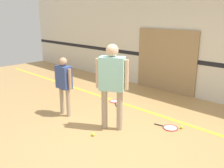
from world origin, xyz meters
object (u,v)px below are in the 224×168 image
at_px(racket_spare_on_floor, 170,128).
at_px(tennis_ball_near_instructor, 93,134).
at_px(person_instructor, 112,78).
at_px(tennis_ball_by_spare_racket, 182,127).
at_px(person_student_left, 64,80).
at_px(racket_second_spare, 115,101).

height_order(racket_spare_on_floor, tennis_ball_near_instructor, tennis_ball_near_instructor).
height_order(person_instructor, tennis_ball_near_instructor, person_instructor).
bearing_deg(tennis_ball_near_instructor, tennis_ball_by_spare_racket, 54.40).
xyz_separation_m(person_student_left, tennis_ball_near_instructor, (1.27, -0.25, -0.81)).
distance_m(person_instructor, person_student_left, 1.35).
bearing_deg(person_student_left, racket_spare_on_floor, 26.25).
distance_m(person_instructor, racket_spare_on_floor, 1.62).
bearing_deg(person_student_left, tennis_ball_near_instructor, -12.11).
bearing_deg(person_student_left, racket_second_spare, 80.86).
bearing_deg(tennis_ball_by_spare_racket, person_instructor, -136.00).
distance_m(racket_spare_on_floor, tennis_ball_by_spare_racket, 0.24).
relative_size(person_student_left, tennis_ball_near_instructor, 20.74).
relative_size(person_instructor, racket_spare_on_floor, 3.23).
distance_m(person_student_left, racket_spare_on_floor, 2.56).
bearing_deg(racket_second_spare, tennis_ball_by_spare_racket, 34.32).
relative_size(racket_spare_on_floor, racket_second_spare, 1.09).
distance_m(person_student_left, racket_second_spare, 1.69).
bearing_deg(racket_spare_on_floor, tennis_ball_near_instructor, 44.92).
bearing_deg(person_instructor, person_student_left, 160.25).
xyz_separation_m(person_student_left, tennis_ball_by_spare_racket, (2.35, 1.25, -0.81)).
relative_size(person_student_left, racket_spare_on_floor, 2.52).
xyz_separation_m(racket_spare_on_floor, racket_second_spare, (-1.94, 0.36, 0.00)).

